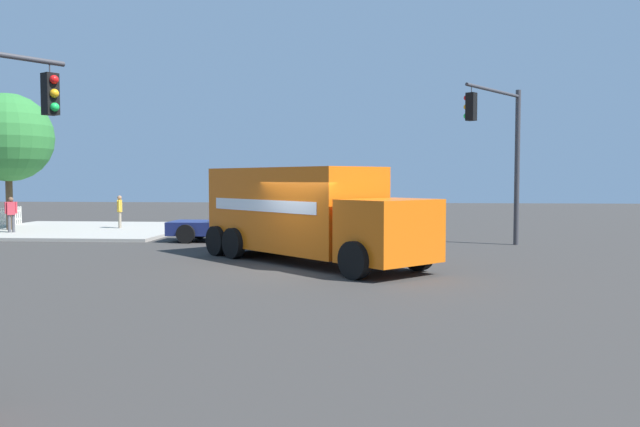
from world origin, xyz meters
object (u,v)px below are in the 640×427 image
at_px(pickup_navy, 235,224).
at_px(shade_tree_near, 8,138).
at_px(delivery_truck, 306,213).
at_px(traffic_light_secondary, 502,142).
at_px(pedestrian_near_corner, 11,212).
at_px(pedestrian_crossing, 120,210).

height_order(pickup_navy, shade_tree_near, shade_tree_near).
xyz_separation_m(delivery_truck, shade_tree_near, (-9.69, -15.38, 3.02)).
bearing_deg(traffic_light_secondary, shade_tree_near, -102.53).
height_order(pedestrian_near_corner, shade_tree_near, shade_tree_near).
xyz_separation_m(pedestrian_near_corner, shade_tree_near, (-1.54, -0.98, 3.50)).
bearing_deg(pickup_navy, delivery_truck, 29.98).
distance_m(pedestrian_near_corner, shade_tree_near, 3.95).
relative_size(pedestrian_near_corner, shade_tree_near, 0.25).
bearing_deg(pedestrian_near_corner, traffic_light_secondary, 80.91).
bearing_deg(pedestrian_near_corner, delivery_truck, 60.51).
bearing_deg(shade_tree_near, traffic_light_secondary, 77.47).
bearing_deg(shade_tree_near, pedestrian_near_corner, 32.48).
bearing_deg(pickup_navy, pedestrian_crossing, -124.77).
relative_size(pickup_navy, pedestrian_near_corner, 3.23).
distance_m(pickup_navy, pedestrian_near_corner, 10.94).
relative_size(traffic_light_secondary, pedestrian_near_corner, 3.73).
relative_size(delivery_truck, pedestrian_crossing, 4.74).
distance_m(delivery_truck, traffic_light_secondary, 8.71).
bearing_deg(pickup_navy, traffic_light_secondary, 81.59).
bearing_deg(pedestrian_crossing, delivery_truck, 43.48).
xyz_separation_m(delivery_truck, pedestrian_near_corner, (-8.14, -14.40, -0.48)).
relative_size(pickup_navy, shade_tree_near, 0.80).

